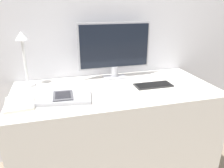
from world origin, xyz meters
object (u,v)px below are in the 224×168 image
object	(u,v)px
monitor	(115,49)
ereader	(63,96)
notebook	(20,103)
laptop	(64,97)
keyboard	(153,85)
desk_lamp	(24,55)

from	to	relation	value
monitor	ereader	size ratio (longest dim) A/B	3.52
monitor	ereader	distance (m)	0.60
notebook	laptop	bearing A→B (deg)	3.67
keyboard	laptop	bearing A→B (deg)	-174.55
keyboard	ereader	xyz separation A→B (m)	(-0.67, -0.07, 0.02)
ereader	notebook	distance (m)	0.27
monitor	laptop	size ratio (longest dim) A/B	1.57
monitor	keyboard	xyz separation A→B (m)	(0.23, -0.27, -0.24)
laptop	desk_lamp	size ratio (longest dim) A/B	0.93
keyboard	desk_lamp	bearing A→B (deg)	164.60
monitor	ereader	bearing A→B (deg)	-142.66
desk_lamp	laptop	bearing A→B (deg)	-51.90
ereader	desk_lamp	distance (m)	0.46
monitor	notebook	distance (m)	0.82
notebook	desk_lamp	bearing A→B (deg)	85.65
ereader	notebook	world-z (taller)	ereader
laptop	ereader	xyz separation A→B (m)	(-0.01, -0.01, 0.02)
ereader	desk_lamp	xyz separation A→B (m)	(-0.24, 0.33, 0.21)
keyboard	laptop	xyz separation A→B (m)	(-0.67, -0.06, 0.01)
keyboard	monitor	bearing A→B (deg)	130.89
keyboard	desk_lamp	xyz separation A→B (m)	(-0.91, 0.25, 0.24)
keyboard	notebook	size ratio (longest dim) A/B	1.17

